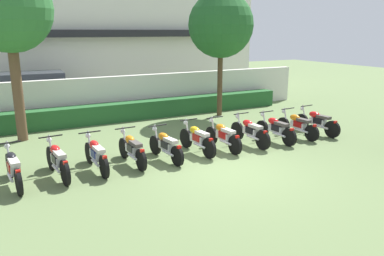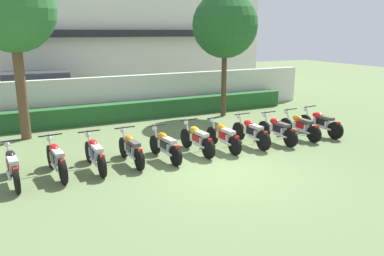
% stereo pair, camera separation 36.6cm
% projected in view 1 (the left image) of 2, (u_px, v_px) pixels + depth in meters
% --- Properties ---
extents(ground, '(60.00, 60.00, 0.00)m').
position_uv_depth(ground, '(226.00, 171.00, 10.09)').
color(ground, '#607547').
extents(building, '(18.51, 6.50, 6.63)m').
position_uv_depth(building, '(88.00, 36.00, 21.85)').
color(building, silver).
rests_on(building, ground).
extents(compound_wall, '(17.59, 0.30, 1.76)m').
position_uv_depth(compound_wall, '(130.00, 96.00, 16.45)').
color(compound_wall, silver).
rests_on(compound_wall, ground).
extents(hedge_row, '(14.07, 0.70, 0.74)m').
position_uv_depth(hedge_row, '(136.00, 110.00, 15.97)').
color(hedge_row, '#235628').
rests_on(hedge_row, ground).
extents(parked_car, '(4.59, 2.26, 1.89)m').
position_uv_depth(parked_car, '(35.00, 94.00, 16.53)').
color(parked_car, '#9EA3A8').
rests_on(parked_car, ground).
extents(tree_near_inspector, '(2.74, 2.74, 5.65)m').
position_uv_depth(tree_near_inspector, '(8.00, 10.00, 11.89)').
color(tree_near_inspector, brown).
rests_on(tree_near_inspector, ground).
extents(tree_far_side, '(2.73, 2.73, 5.21)m').
position_uv_depth(tree_far_side, '(221.00, 25.00, 15.83)').
color(tree_far_side, '#4C3823').
rests_on(tree_far_side, ground).
extents(motorcycle_in_row_0, '(0.60, 1.93, 0.97)m').
position_uv_depth(motorcycle_in_row_0, '(13.00, 168.00, 9.02)').
color(motorcycle_in_row_0, black).
rests_on(motorcycle_in_row_0, ground).
extents(motorcycle_in_row_1, '(0.60, 1.94, 0.98)m').
position_uv_depth(motorcycle_in_row_1, '(57.00, 160.00, 9.56)').
color(motorcycle_in_row_1, black).
rests_on(motorcycle_in_row_1, ground).
extents(motorcycle_in_row_2, '(0.60, 1.91, 0.96)m').
position_uv_depth(motorcycle_in_row_2, '(96.00, 154.00, 10.03)').
color(motorcycle_in_row_2, black).
rests_on(motorcycle_in_row_2, ground).
extents(motorcycle_in_row_3, '(0.60, 1.84, 0.96)m').
position_uv_depth(motorcycle_in_row_3, '(132.00, 149.00, 10.50)').
color(motorcycle_in_row_3, black).
rests_on(motorcycle_in_row_3, ground).
extents(motorcycle_in_row_4, '(0.60, 1.81, 0.94)m').
position_uv_depth(motorcycle_in_row_4, '(166.00, 145.00, 10.85)').
color(motorcycle_in_row_4, black).
rests_on(motorcycle_in_row_4, ground).
extents(motorcycle_in_row_5, '(0.60, 1.88, 0.96)m').
position_uv_depth(motorcycle_in_row_5, '(197.00, 139.00, 11.48)').
color(motorcycle_in_row_5, black).
rests_on(motorcycle_in_row_5, ground).
extents(motorcycle_in_row_6, '(0.60, 1.86, 0.95)m').
position_uv_depth(motorcycle_in_row_6, '(223.00, 136.00, 11.83)').
color(motorcycle_in_row_6, black).
rests_on(motorcycle_in_row_6, ground).
extents(motorcycle_in_row_7, '(0.60, 1.93, 0.97)m').
position_uv_depth(motorcycle_in_row_7, '(250.00, 131.00, 12.31)').
color(motorcycle_in_row_7, black).
rests_on(motorcycle_in_row_7, ground).
extents(motorcycle_in_row_8, '(0.60, 1.88, 0.95)m').
position_uv_depth(motorcycle_in_row_8, '(276.00, 129.00, 12.69)').
color(motorcycle_in_row_8, black).
rests_on(motorcycle_in_row_8, ground).
extents(motorcycle_in_row_9, '(0.60, 1.90, 0.94)m').
position_uv_depth(motorcycle_in_row_9, '(297.00, 125.00, 13.23)').
color(motorcycle_in_row_9, black).
rests_on(motorcycle_in_row_9, ground).
extents(motorcycle_in_row_10, '(0.60, 1.96, 0.96)m').
position_uv_depth(motorcycle_in_row_10, '(317.00, 122.00, 13.64)').
color(motorcycle_in_row_10, black).
rests_on(motorcycle_in_row_10, ground).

